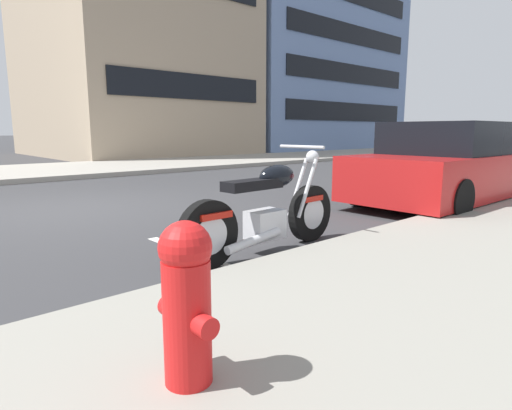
{
  "coord_description": "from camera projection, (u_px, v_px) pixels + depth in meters",
  "views": [
    {
      "loc": [
        -2.44,
        -7.25,
        1.28
      ],
      "look_at": [
        0.59,
        -3.88,
        0.5
      ],
      "focal_mm": 30.08,
      "sensor_mm": 36.0,
      "label": 1
    }
  ],
  "objects": [
    {
      "name": "parking_stall_stripe",
      "position": [
        205.0,
        258.0,
        4.39
      ],
      "size": [
        0.12,
        2.2,
        0.01
      ],
      "primitive_type": "cube",
      "color": "silver",
      "rests_on": "ground"
    },
    {
      "name": "townhouse_mid_block",
      "position": [
        283.0,
        70.0,
        30.3
      ],
      "size": [
        13.39,
        11.61,
        11.13
      ],
      "color": "#6B84B2",
      "rests_on": "ground"
    },
    {
      "name": "townhouse_behind_pole",
      "position": [
        127.0,
        14.0,
        22.41
      ],
      "size": [
        9.1,
        11.72,
        14.59
      ],
      "color": "tan",
      "rests_on": "ground"
    },
    {
      "name": "sidewalk_far_curb",
      "position": [
        284.0,
        157.0,
        20.05
      ],
      "size": [
        120.0,
        5.0,
        0.14
      ],
      "primitive_type": "cube",
      "color": "gray",
      "rests_on": "ground"
    },
    {
      "name": "parked_car_across_street",
      "position": [
        447.0,
        166.0,
        7.54
      ],
      "size": [
        4.11,
        1.9,
        1.43
      ],
      "rotation": [
        0.0,
        0.0,
        -0.01
      ],
      "color": "#AD1919",
      "rests_on": "ground"
    },
    {
      "name": "ground_plane",
      "position": [
        74.0,
        209.0,
        7.14
      ],
      "size": [
        260.0,
        260.0,
        0.0
      ],
      "primitive_type": "plane",
      "color": "#333335"
    },
    {
      "name": "parked_motorcycle",
      "position": [
        267.0,
        213.0,
        4.51
      ],
      "size": [
        2.18,
        0.62,
        1.13
      ],
      "rotation": [
        0.0,
        0.0,
        0.04
      ],
      "color": "black",
      "rests_on": "ground"
    },
    {
      "name": "car_opposite_curb",
      "position": [
        431.0,
        143.0,
        22.48
      ],
      "size": [
        4.71,
        1.98,
        1.35
      ],
      "rotation": [
        0.0,
        0.0,
        3.09
      ],
      "color": "black",
      "rests_on": "ground"
    },
    {
      "name": "fire_hydrant",
      "position": [
        187.0,
        299.0,
        1.92
      ],
      "size": [
        0.24,
        0.36,
        0.76
      ],
      "color": "red",
      "rests_on": "sidewalk_near_curb"
    }
  ]
}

